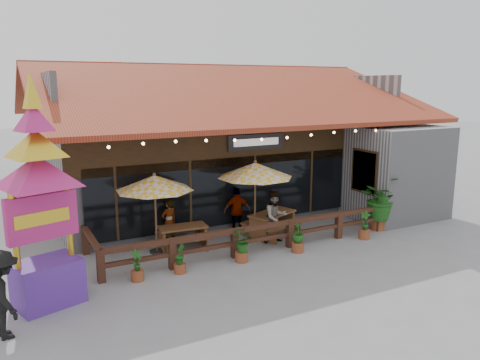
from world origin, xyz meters
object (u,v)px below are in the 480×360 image
picnic_table_right (272,220)px  umbrella_right (255,170)px  thai_sign_tower (39,177)px  tropical_plant (379,199)px  picnic_table_left (183,233)px  umbrella_left (155,183)px  pedestrian (3,295)px

picnic_table_right → umbrella_right: bearing=178.5°
picnic_table_right → thai_sign_tower: (-7.48, -1.97, 2.55)m
tropical_plant → picnic_table_left: bearing=168.8°
umbrella_left → umbrella_right: 3.42m
umbrella_right → thai_sign_tower: size_ratio=0.54×
pedestrian → umbrella_right: bearing=-82.1°
umbrella_right → pedestrian: umbrella_right is taller
umbrella_right → tropical_plant: (4.49, -1.19, -1.25)m
umbrella_left → picnic_table_right: 4.43m
thai_sign_tower → tropical_plant: (11.28, 0.80, -1.99)m
pedestrian → umbrella_left: bearing=-66.3°
pedestrian → picnic_table_left: bearing=-71.3°
picnic_table_left → picnic_table_right: (3.23, -0.23, 0.06)m
thai_sign_tower → pedestrian: (-0.94, -1.20, -2.17)m
umbrella_right → thai_sign_tower: thai_sign_tower is taller
umbrella_left → umbrella_right: (3.41, -0.21, 0.14)m
umbrella_left → tropical_plant: 8.10m
umbrella_left → pedestrian: umbrella_left is taller
umbrella_right → picnic_table_right: size_ratio=1.49×
picnic_table_left → tropical_plant: size_ratio=0.84×
picnic_table_right → thai_sign_tower: 8.15m
umbrella_right → picnic_table_right: 1.94m
tropical_plant → pedestrian: (-12.23, -2.00, -0.18)m
thai_sign_tower → pedestrian: 2.66m
picnic_table_left → picnic_table_right: 3.24m
picnic_table_right → tropical_plant: tropical_plant is taller
umbrella_left → picnic_table_right: (4.10, -0.23, -1.67)m
umbrella_left → thai_sign_tower: bearing=-147.0°
picnic_table_left → thai_sign_tower: (-4.26, -2.19, 2.62)m
umbrella_right → pedestrian: (-7.74, -3.19, -1.43)m
umbrella_right → tropical_plant: umbrella_right is taller
pedestrian → tropical_plant: bearing=-95.2°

